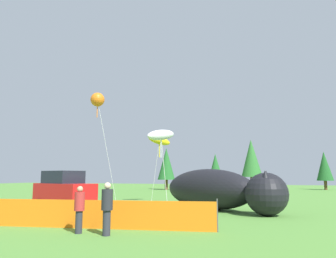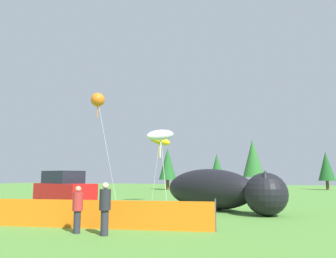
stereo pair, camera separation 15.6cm
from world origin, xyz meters
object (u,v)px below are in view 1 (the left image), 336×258
object	(u,v)px
parked_car	(64,190)
kite_orange_flower	(98,100)
inflatable_cat	(217,191)
kite_yellow_hero	(159,141)
kite_white_ghost	(161,135)
spectator_in_green_shirt	(107,206)
spectator_in_grey_shirt	(79,207)
folding_chair	(183,212)

from	to	relation	value
parked_car	kite_orange_flower	size ratio (longest dim) A/B	0.58
inflatable_cat	kite_yellow_hero	xyz separation A→B (m)	(-5.12, 3.87, 3.56)
kite_orange_flower	kite_white_ghost	bearing A→B (deg)	-23.01
inflatable_cat	kite_yellow_hero	bearing A→B (deg)	175.37
spectator_in_green_shirt	kite_white_ghost	xyz separation A→B (m)	(-0.77, 7.36, 3.35)
spectator_in_grey_shirt	kite_orange_flower	bearing A→B (deg)	119.01
spectator_in_green_shirt	spectator_in_grey_shirt	size ratio (longest dim) A/B	1.08
folding_chair	spectator_in_grey_shirt	distance (m)	4.21
inflatable_cat	kite_white_ghost	size ratio (longest dim) A/B	1.68
parked_car	kite_yellow_hero	size ratio (longest dim) A/B	0.89
folding_chair	spectator_in_green_shirt	size ratio (longest dim) A/B	0.51
folding_chair	spectator_in_grey_shirt	bearing A→B (deg)	-61.76
parked_car	spectator_in_green_shirt	bearing A→B (deg)	-25.75
kite_orange_flower	spectator_in_grey_shirt	bearing A→B (deg)	-60.99
inflatable_cat	parked_car	bearing A→B (deg)	-134.28
spectator_in_green_shirt	kite_white_ghost	size ratio (longest dim) A/B	0.37
spectator_in_grey_shirt	folding_chair	bearing A→B (deg)	45.25
parked_car	inflatable_cat	xyz separation A→B (m)	(9.15, 2.16, 0.00)
parked_car	kite_orange_flower	xyz separation A→B (m)	(0.55, 2.66, 6.29)
kite_orange_flower	kite_yellow_hero	xyz separation A→B (m)	(3.48, 3.37, -2.73)
kite_white_ghost	folding_chair	bearing A→B (deg)	-59.20
spectator_in_green_shirt	spectator_in_grey_shirt	xyz separation A→B (m)	(-1.15, 0.06, -0.08)
kite_yellow_hero	inflatable_cat	bearing A→B (deg)	-37.08
parked_car	spectator_in_grey_shirt	xyz separation A→B (m)	(5.96, -7.10, -0.21)
folding_chair	spectator_in_green_shirt	xyz separation A→B (m)	(-1.80, -3.04, 0.45)
kite_white_ghost	spectator_in_grey_shirt	bearing A→B (deg)	-92.95
kite_white_ghost	kite_orange_flower	size ratio (longest dim) A/B	0.61
folding_chair	spectator_in_grey_shirt	world-z (taller)	spectator_in_grey_shirt
parked_car	folding_chair	distance (m)	9.84
spectator_in_green_shirt	kite_orange_flower	distance (m)	13.44
parked_car	kite_white_ghost	xyz separation A→B (m)	(6.34, 0.20, 3.22)
spectator_in_green_shirt	parked_car	bearing A→B (deg)	134.80
parked_car	spectator_in_grey_shirt	distance (m)	9.27
spectator_in_green_shirt	kite_orange_flower	world-z (taller)	kite_orange_flower
folding_chair	inflatable_cat	size ratio (longest dim) A/B	0.11
kite_orange_flower	folding_chair	bearing A→B (deg)	-39.03
folding_chair	inflatable_cat	distance (m)	6.31
spectator_in_grey_shirt	kite_white_ghost	distance (m)	8.07
spectator_in_grey_shirt	kite_white_ghost	world-z (taller)	kite_white_ghost
folding_chair	kite_white_ghost	distance (m)	6.31
spectator_in_grey_shirt	kite_yellow_hero	world-z (taller)	kite_yellow_hero
inflatable_cat	spectator_in_grey_shirt	size ratio (longest dim) A/B	4.94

